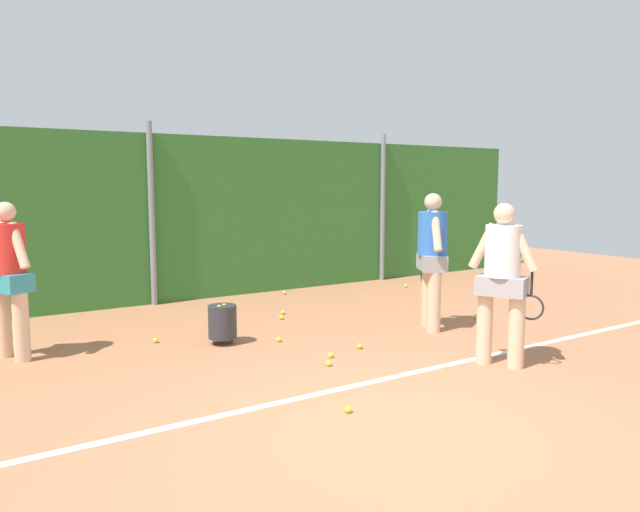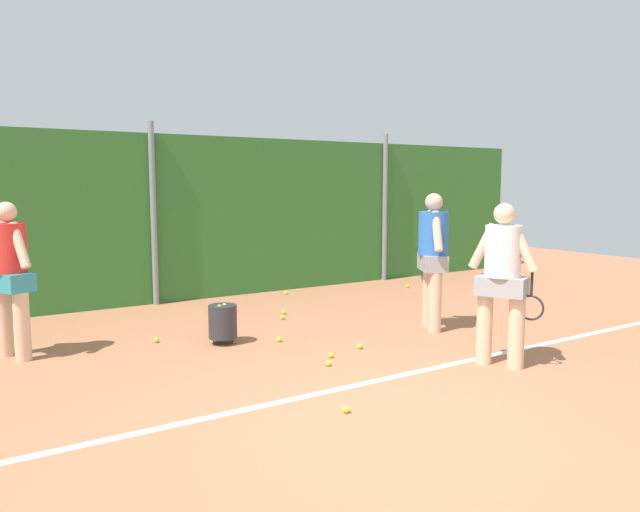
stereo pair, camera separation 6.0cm
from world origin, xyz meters
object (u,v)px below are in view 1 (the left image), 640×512
object	(u,v)px
player_backcourt_far	(9,272)
tennis_ball_10	(281,317)
tennis_ball_2	(156,340)
tennis_ball_9	(279,339)
tennis_ball_3	(476,317)
tennis_ball_12	(331,355)
tennis_ball_8	(423,290)
tennis_ball_13	(284,293)
player_foreground_near	(502,276)
tennis_ball_6	(406,286)
tennis_ball_4	(283,312)
tennis_ball_1	(348,409)
tennis_ball_0	(360,346)
player_midcourt	(432,254)
tennis_ball_7	(329,363)
ball_hopper	(222,321)

from	to	relation	value
player_backcourt_far	tennis_ball_10	size ratio (longest dim) A/B	27.61
tennis_ball_2	tennis_ball_9	xyz separation A→B (m)	(1.35, -0.81, 0.00)
tennis_ball_3	tennis_ball_12	xyz separation A→B (m)	(-3.00, -0.52, 0.00)
tennis_ball_3	tennis_ball_8	size ratio (longest dim) A/B	1.00
tennis_ball_2	tennis_ball_13	bearing A→B (deg)	34.05
player_foreground_near	tennis_ball_6	distance (m)	5.22
tennis_ball_2	tennis_ball_12	distance (m)	2.33
tennis_ball_4	tennis_ball_13	xyz separation A→B (m)	(0.88, 1.50, 0.00)
tennis_ball_2	tennis_ball_6	xyz separation A→B (m)	(5.44, 1.42, 0.00)
tennis_ball_4	tennis_ball_12	xyz separation A→B (m)	(-0.70, -2.37, 0.00)
player_foreground_near	tennis_ball_1	bearing A→B (deg)	-110.31
player_foreground_near	tennis_ball_0	distance (m)	1.94
player_midcourt	tennis_ball_8	size ratio (longest dim) A/B	28.72
player_backcourt_far	tennis_ball_9	world-z (taller)	player_backcourt_far
tennis_ball_2	tennis_ball_8	world-z (taller)	same
tennis_ball_9	tennis_ball_10	bearing A→B (deg)	59.03
player_midcourt	tennis_ball_7	xyz separation A→B (m)	(-2.19, -0.69, -1.03)
ball_hopper	tennis_ball_2	world-z (taller)	ball_hopper
tennis_ball_6	tennis_ball_9	xyz separation A→B (m)	(-4.09, -2.23, 0.00)
tennis_ball_0	tennis_ball_1	world-z (taller)	same
tennis_ball_2	tennis_ball_8	xyz separation A→B (m)	(5.40, 0.89, 0.00)
tennis_ball_3	tennis_ball_9	size ratio (longest dim) A/B	1.00
tennis_ball_3	tennis_ball_12	bearing A→B (deg)	-170.21
tennis_ball_8	tennis_ball_4	bearing A→B (deg)	-174.61
tennis_ball_6	tennis_ball_13	world-z (taller)	same
tennis_ball_3	tennis_ball_13	size ratio (longest dim) A/B	1.00
tennis_ball_2	tennis_ball_10	distance (m)	2.03
player_backcourt_far	tennis_ball_7	xyz separation A→B (m)	(2.91, -2.24, -0.99)
player_backcourt_far	tennis_ball_13	xyz separation A→B (m)	(4.69, 1.88, -0.99)
tennis_ball_12	tennis_ball_2	bearing A→B (deg)	130.24
tennis_ball_9	tennis_ball_10	distance (m)	1.29
player_midcourt	ball_hopper	bearing A→B (deg)	103.99
ball_hopper	tennis_ball_12	bearing A→B (deg)	-57.65
ball_hopper	tennis_ball_2	xyz separation A→B (m)	(-0.70, 0.51, -0.26)
tennis_ball_3	tennis_ball_10	world-z (taller)	same
tennis_ball_2	tennis_ball_4	world-z (taller)	same
tennis_ball_10	tennis_ball_2	bearing A→B (deg)	-171.79
player_midcourt	tennis_ball_13	size ratio (longest dim) A/B	28.72
tennis_ball_0	player_backcourt_far	bearing A→B (deg)	153.04
tennis_ball_0	tennis_ball_2	xyz separation A→B (m)	(-2.03, 1.65, 0.00)
player_foreground_near	tennis_ball_2	bearing A→B (deg)	-162.35
tennis_ball_7	tennis_ball_8	distance (m)	5.03
tennis_ball_4	tennis_ball_10	distance (m)	0.36
tennis_ball_2	player_backcourt_far	bearing A→B (deg)	172.82
tennis_ball_4	tennis_ball_12	distance (m)	2.47
tennis_ball_8	tennis_ball_13	size ratio (longest dim) A/B	1.00
player_midcourt	tennis_ball_7	size ratio (longest dim) A/B	28.72
tennis_ball_1	tennis_ball_10	world-z (taller)	same
player_backcourt_far	ball_hopper	bearing A→B (deg)	-132.55
tennis_ball_2	ball_hopper	bearing A→B (deg)	-36.07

